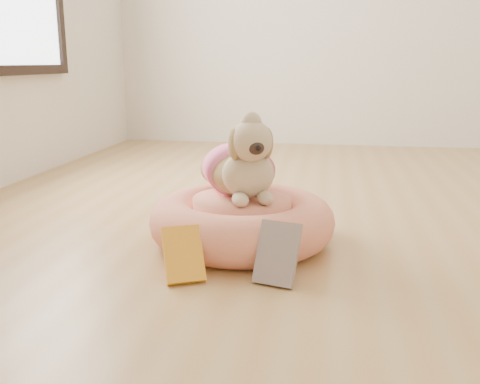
% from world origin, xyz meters
% --- Properties ---
extents(floor, '(4.50, 4.50, 0.00)m').
position_xyz_m(floor, '(0.00, 0.00, 0.00)').
color(floor, '#B6854B').
rests_on(floor, ground).
extents(pet_bed, '(0.74, 0.74, 0.19)m').
position_xyz_m(pet_bed, '(-0.45, -0.51, 0.09)').
color(pet_bed, '#DE7257').
rests_on(pet_bed, floor).
extents(dog, '(0.50, 0.58, 0.35)m').
position_xyz_m(dog, '(-0.46, -0.49, 0.37)').
color(dog, olive).
rests_on(dog, pet_bed).
extents(book_yellow, '(0.18, 0.18, 0.17)m').
position_xyz_m(book_yellow, '(-0.59, -0.91, 0.09)').
color(book_yellow, yellow).
rests_on(book_yellow, floor).
extents(book_white, '(0.16, 0.14, 0.20)m').
position_xyz_m(book_white, '(-0.27, -0.89, 0.10)').
color(book_white, white).
rests_on(book_white, floor).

